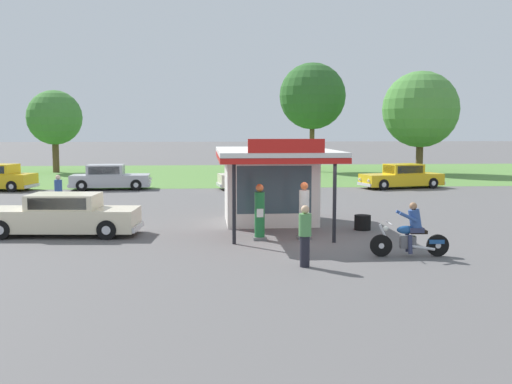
{
  "coord_description": "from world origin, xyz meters",
  "views": [
    {
      "loc": [
        -3.53,
        -19.69,
        3.7
      ],
      "look_at": [
        -1.69,
        2.28,
        1.4
      ],
      "focal_mm": 42.96,
      "sensor_mm": 36.0,
      "label": 1
    }
  ],
  "objects_px": {
    "featured_classic_sedan": "(62,216)",
    "parked_car_back_row_centre_right": "(402,177)",
    "gas_pump_nearside": "(260,214)",
    "bystander_chatting_near_pumps": "(305,235)",
    "parked_car_back_row_centre_left": "(110,178)",
    "spare_tire_stack": "(363,223)",
    "gas_pump_offside": "(304,213)",
    "bystander_admiring_sedan": "(58,192)",
    "motorcycle_with_rider": "(411,234)",
    "parked_car_second_row_spare": "(261,178)"
  },
  "relations": [
    {
      "from": "featured_classic_sedan",
      "to": "parked_car_back_row_centre_right",
      "type": "relative_size",
      "value": 1.01
    },
    {
      "from": "gas_pump_nearside",
      "to": "bystander_chatting_near_pumps",
      "type": "bearing_deg",
      "value": -78.25
    },
    {
      "from": "parked_car_back_row_centre_left",
      "to": "bystander_chatting_near_pumps",
      "type": "xyz_separation_m",
      "value": [
        8.43,
        -21.72,
        0.19
      ]
    },
    {
      "from": "spare_tire_stack",
      "to": "gas_pump_offside",
      "type": "bearing_deg",
      "value": -145.43
    },
    {
      "from": "parked_car_back_row_centre_right",
      "to": "bystander_chatting_near_pumps",
      "type": "relative_size",
      "value": 3.28
    },
    {
      "from": "gas_pump_offside",
      "to": "spare_tire_stack",
      "type": "bearing_deg",
      "value": 34.57
    },
    {
      "from": "bystander_chatting_near_pumps",
      "to": "gas_pump_offside",
      "type": "bearing_deg",
      "value": 81.05
    },
    {
      "from": "parked_car_back_row_centre_left",
      "to": "bystander_chatting_near_pumps",
      "type": "distance_m",
      "value": 23.3
    },
    {
      "from": "parked_car_back_row_centre_right",
      "to": "bystander_admiring_sedan",
      "type": "xyz_separation_m",
      "value": [
        -18.76,
        -9.0,
        0.18
      ]
    },
    {
      "from": "motorcycle_with_rider",
      "to": "spare_tire_stack",
      "type": "xyz_separation_m",
      "value": [
        -0.2,
        4.69,
        -0.38
      ]
    },
    {
      "from": "bystander_chatting_near_pumps",
      "to": "spare_tire_stack",
      "type": "relative_size",
      "value": 2.78
    },
    {
      "from": "parked_car_second_row_spare",
      "to": "spare_tire_stack",
      "type": "xyz_separation_m",
      "value": [
        2.32,
        -15.49,
        -0.42
      ]
    },
    {
      "from": "gas_pump_offside",
      "to": "spare_tire_stack",
      "type": "xyz_separation_m",
      "value": [
        2.44,
        1.68,
        -0.61
      ]
    },
    {
      "from": "parked_car_back_row_centre_left",
      "to": "parked_car_second_row_spare",
      "type": "height_order",
      "value": "parked_car_second_row_spare"
    },
    {
      "from": "parked_car_back_row_centre_left",
      "to": "bystander_admiring_sedan",
      "type": "height_order",
      "value": "bystander_admiring_sedan"
    },
    {
      "from": "motorcycle_with_rider",
      "to": "spare_tire_stack",
      "type": "relative_size",
      "value": 3.81
    },
    {
      "from": "gas_pump_nearside",
      "to": "gas_pump_offside",
      "type": "height_order",
      "value": "gas_pump_offside"
    },
    {
      "from": "featured_classic_sedan",
      "to": "bystander_chatting_near_pumps",
      "type": "relative_size",
      "value": 3.33
    },
    {
      "from": "gas_pump_nearside",
      "to": "parked_car_back_row_centre_left",
      "type": "distance_m",
      "value": 19.2
    },
    {
      "from": "motorcycle_with_rider",
      "to": "parked_car_second_row_spare",
      "type": "relative_size",
      "value": 0.41
    },
    {
      "from": "featured_classic_sedan",
      "to": "parked_car_back_row_centre_right",
      "type": "xyz_separation_m",
      "value": [
        17.14,
        15.5,
        -0.0
      ]
    },
    {
      "from": "bystander_admiring_sedan",
      "to": "parked_car_back_row_centre_right",
      "type": "bearing_deg",
      "value": 25.64
    },
    {
      "from": "featured_classic_sedan",
      "to": "motorcycle_with_rider",
      "type": "bearing_deg",
      "value": -22.2
    },
    {
      "from": "gas_pump_nearside",
      "to": "parked_car_second_row_spare",
      "type": "relative_size",
      "value": 0.33
    },
    {
      "from": "bystander_chatting_near_pumps",
      "to": "spare_tire_stack",
      "type": "bearing_deg",
      "value": 61.87
    },
    {
      "from": "motorcycle_with_rider",
      "to": "featured_classic_sedan",
      "type": "relative_size",
      "value": 0.41
    },
    {
      "from": "parked_car_back_row_centre_left",
      "to": "bystander_chatting_near_pumps",
      "type": "relative_size",
      "value": 2.96
    },
    {
      "from": "gas_pump_offside",
      "to": "motorcycle_with_rider",
      "type": "relative_size",
      "value": 0.84
    },
    {
      "from": "parked_car_second_row_spare",
      "to": "gas_pump_nearside",
      "type": "bearing_deg",
      "value": -95.36
    },
    {
      "from": "parked_car_second_row_spare",
      "to": "gas_pump_offside",
      "type": "bearing_deg",
      "value": -90.39
    },
    {
      "from": "gas_pump_offside",
      "to": "motorcycle_with_rider",
      "type": "bearing_deg",
      "value": -48.72
    },
    {
      "from": "parked_car_second_row_spare",
      "to": "bystander_admiring_sedan",
      "type": "bearing_deg",
      "value": -137.22
    },
    {
      "from": "featured_classic_sedan",
      "to": "parked_car_back_row_centre_right",
      "type": "distance_m",
      "value": 23.11
    },
    {
      "from": "gas_pump_offside",
      "to": "parked_car_back_row_centre_left",
      "type": "xyz_separation_m",
      "value": [
        -9.08,
        17.63,
        -0.19
      ]
    },
    {
      "from": "featured_classic_sedan",
      "to": "parked_car_second_row_spare",
      "type": "distance_m",
      "value": 17.82
    },
    {
      "from": "gas_pump_nearside",
      "to": "bystander_chatting_near_pumps",
      "type": "relative_size",
      "value": 1.12
    },
    {
      "from": "featured_classic_sedan",
      "to": "parked_car_back_row_centre_right",
      "type": "height_order",
      "value": "parked_car_back_row_centre_right"
    },
    {
      "from": "gas_pump_offside",
      "to": "featured_classic_sedan",
      "type": "xyz_separation_m",
      "value": [
        -8.25,
        1.44,
        -0.2
      ]
    },
    {
      "from": "featured_classic_sedan",
      "to": "parked_car_back_row_centre_left",
      "type": "xyz_separation_m",
      "value": [
        -0.83,
        16.2,
        0.02
      ]
    },
    {
      "from": "parked_car_back_row_centre_right",
      "to": "bystander_admiring_sedan",
      "type": "distance_m",
      "value": 20.81
    },
    {
      "from": "parked_car_second_row_spare",
      "to": "bystander_admiring_sedan",
      "type": "distance_m",
      "value": 13.6
    },
    {
      "from": "parked_car_back_row_centre_left",
      "to": "motorcycle_with_rider",
      "type": "bearing_deg",
      "value": -60.42
    },
    {
      "from": "gas_pump_nearside",
      "to": "gas_pump_offside",
      "type": "xyz_separation_m",
      "value": [
        1.49,
        0.0,
        0.03
      ]
    },
    {
      "from": "motorcycle_with_rider",
      "to": "spare_tire_stack",
      "type": "height_order",
      "value": "motorcycle_with_rider"
    },
    {
      "from": "parked_car_back_row_centre_right",
      "to": "spare_tire_stack",
      "type": "height_order",
      "value": "parked_car_back_row_centre_right"
    },
    {
      "from": "motorcycle_with_rider",
      "to": "bystander_admiring_sedan",
      "type": "height_order",
      "value": "bystander_admiring_sedan"
    },
    {
      "from": "parked_car_back_row_centre_right",
      "to": "motorcycle_with_rider",
      "type": "bearing_deg",
      "value": -107.41
    },
    {
      "from": "bystander_admiring_sedan",
      "to": "spare_tire_stack",
      "type": "xyz_separation_m",
      "value": [
        12.3,
        -6.25,
        -0.58
      ]
    },
    {
      "from": "parked_car_back_row_centre_right",
      "to": "bystander_chatting_near_pumps",
      "type": "xyz_separation_m",
      "value": [
        -9.54,
        -21.02,
        0.21
      ]
    },
    {
      "from": "parked_car_back_row_centre_right",
      "to": "bystander_chatting_near_pumps",
      "type": "height_order",
      "value": "bystander_chatting_near_pumps"
    }
  ]
}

